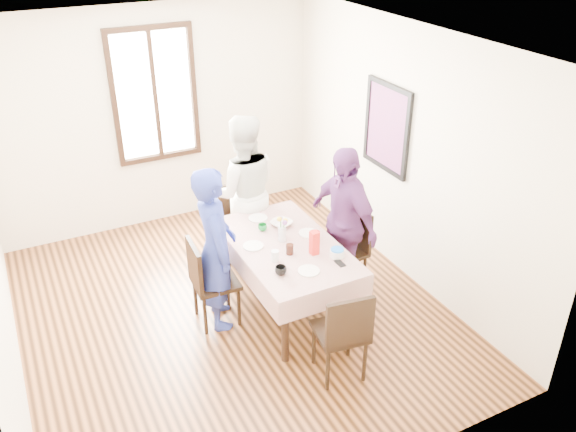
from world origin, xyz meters
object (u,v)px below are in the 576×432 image
object	(u,v)px
dining_table	(286,277)
person_left	(215,249)
chair_left	(215,282)
person_right	(343,222)
chair_far	(245,225)
person_far	(244,192)
chair_near	(340,331)
chair_right	(343,252)

from	to	relation	value
dining_table	person_left	distance (m)	0.82
chair_left	person_right	xyz separation A→B (m)	(1.36, -0.09, 0.36)
chair_far	person_far	bearing A→B (deg)	84.25
dining_table	chair_near	size ratio (longest dim) A/B	1.66
chair_left	chair_near	world-z (taller)	same
chair_left	person_left	world-z (taller)	person_left
dining_table	person_left	world-z (taller)	person_left
dining_table	chair_near	xyz separation A→B (m)	(0.00, -1.04, 0.08)
chair_right	person_left	world-z (taller)	person_left
chair_right	person_right	distance (m)	0.36
chair_right	person_right	size ratio (longest dim) A/B	0.56
person_right	chair_far	bearing A→B (deg)	-153.03
dining_table	chair_near	world-z (taller)	chair_near
chair_far	chair_right	bearing A→B (deg)	119.15
dining_table	person_far	world-z (taller)	person_far
chair_far	person_right	xyz separation A→B (m)	(0.67, -0.99, 0.36)
chair_right	chair_far	xyz separation A→B (m)	(-0.69, 0.99, 0.00)
dining_table	chair_right	size ratio (longest dim) A/B	1.66
chair_left	person_left	size ratio (longest dim) A/B	0.55
dining_table	person_right	world-z (taller)	person_right
chair_right	person_far	distance (m)	1.26
dining_table	chair_left	size ratio (longest dim) A/B	1.66
chair_far	chair_near	bearing A→B (deg)	84.25
chair_right	dining_table	bearing A→B (deg)	87.54
chair_near	person_right	world-z (taller)	person_right
chair_left	chair_right	world-z (taller)	same
chair_far	person_left	xyz separation A→B (m)	(-0.67, -0.89, 0.37)
chair_far	person_right	size ratio (longest dim) A/B	0.56
person_far	person_left	bearing A→B (deg)	66.67
chair_right	person_left	size ratio (longest dim) A/B	0.55
chair_left	person_far	distance (m)	1.19
chair_left	chair_far	bearing A→B (deg)	145.54
dining_table	person_far	distance (m)	1.13
chair_left	person_right	world-z (taller)	person_right
chair_left	person_right	distance (m)	1.41
chair_right	chair_far	bearing A→B (deg)	28.52
dining_table	chair_left	xyz separation A→B (m)	(-0.69, 0.14, 0.08)
chair_left	person_left	xyz separation A→B (m)	(0.02, 0.00, 0.37)
dining_table	chair_near	bearing A→B (deg)	-90.00
person_left	person_far	distance (m)	1.10
person_far	chair_near	bearing A→B (deg)	104.13
chair_near	person_right	distance (m)	1.32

